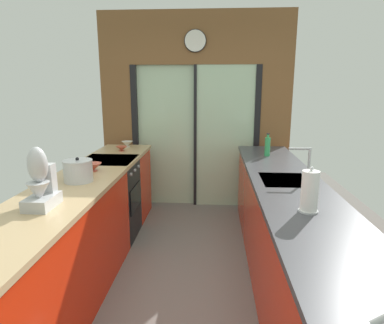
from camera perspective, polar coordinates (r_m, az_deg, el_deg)
The scene contains 13 objects.
ground_plane at distance 3.42m, azimuth -1.26°, elevation -17.65°, with size 5.04×7.60×0.02m, color slate.
back_wall_unit at distance 4.74m, azimuth 0.58°, elevation 10.49°, with size 2.64×0.12×2.70m.
left_counter_run at distance 3.01m, azimuth -20.16°, elevation -12.78°, with size 0.62×3.80×0.92m.
right_counter_run at distance 2.99m, azimuth 16.25°, elevation -12.67°, with size 0.62×3.80×0.92m.
sink_faucet at distance 3.05m, azimuth 18.77°, elevation 0.52°, with size 0.19×0.02×0.29m.
oven_range at distance 3.98m, azimuth -13.68°, elevation -6.11°, with size 0.60×0.60×0.92m.
mixing_bowl_near at distance 3.36m, azimuth -16.45°, elevation -0.80°, with size 0.16×0.16×0.08m.
mixing_bowl_mid at distance 4.30m, azimuth -11.88°, elevation 2.27°, with size 0.14×0.14×0.06m.
mixing_bowl_far at distance 4.57m, azimuth -10.95°, elevation 3.05°, with size 0.15×0.15×0.08m.
stand_mixer at distance 2.47m, azimuth -24.34°, elevation -3.49°, with size 0.17×0.27×0.42m.
stock_pot at distance 3.03m, azimuth -18.79°, elevation -1.43°, with size 0.25×0.25×0.21m.
soap_bottle at distance 4.01m, azimuth 12.70°, elevation 2.64°, with size 0.06×0.06×0.27m.
paper_towel_roll at distance 2.31m, azimuth 19.37°, elevation -4.80°, with size 0.13×0.13×0.30m.
Camera 1 is at (0.27, -2.33, 1.73)m, focal length 31.38 mm.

